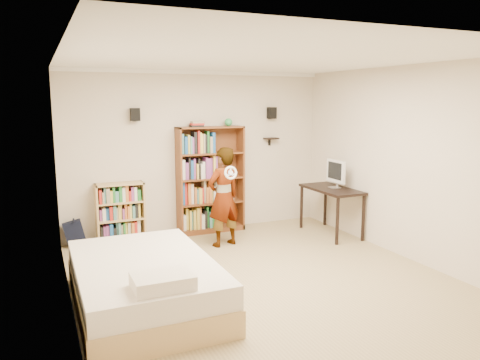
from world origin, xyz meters
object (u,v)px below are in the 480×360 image
(low_bookshelf, at_px, (121,212))
(person, at_px, (224,197))
(computer_desk, at_px, (331,211))
(tall_bookshelf, at_px, (211,180))
(daybed, at_px, (144,277))

(low_bookshelf, bearing_deg, person, -31.25)
(low_bookshelf, distance_m, computer_desk, 3.43)
(low_bookshelf, relative_size, person, 0.61)
(tall_bookshelf, xyz_separation_m, computer_desk, (1.77, -0.97, -0.50))
(computer_desk, bearing_deg, low_bookshelf, 163.12)
(daybed, xyz_separation_m, person, (1.59, 1.67, 0.44))
(tall_bookshelf, relative_size, daybed, 0.81)
(computer_desk, height_order, person, person)
(tall_bookshelf, height_order, computer_desk, tall_bookshelf)
(computer_desk, bearing_deg, daybed, -156.17)
(person, bearing_deg, daybed, 31.16)
(tall_bookshelf, relative_size, person, 1.17)
(computer_desk, xyz_separation_m, daybed, (-3.46, -1.53, -0.07))
(low_bookshelf, bearing_deg, computer_desk, -16.88)
(low_bookshelf, distance_m, daybed, 2.53)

